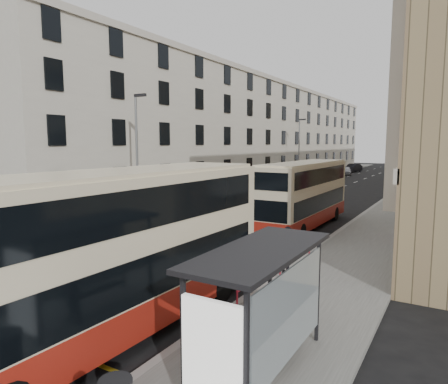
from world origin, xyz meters
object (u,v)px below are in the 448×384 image
Objects in this scene: pedestrian_far at (287,251)px; car_dark at (353,168)px; bus_shelter at (259,288)px; pedestrian_mid at (240,347)px; white_van at (314,176)px; street_lamp_far at (299,146)px; double_decker_rear at (304,194)px; street_lamp_near at (137,150)px; double_decker_front at (111,255)px; car_silver at (346,171)px; car_red at (410,171)px.

car_dark is (-10.92, 58.21, -0.33)m from pedestrian_far.
bus_shelter is 0.95× the size of car_dark.
pedestrian_mid is 46.27m from white_van.
white_van is at bearing 48.10° from street_lamp_far.
double_decker_rear is at bearing 106.28° from bus_shelter.
bus_shelter is 2.56× the size of pedestrian_mid.
pedestrian_far is at bearing -24.65° from street_lamp_near.
street_lamp_far is at bearing 105.46° from double_decker_front.
bus_shelter is at bearing -70.88° from street_lamp_far.
pedestrian_far is 59.23m from car_dark.
bus_shelter is 4.20m from double_decker_front.
street_lamp_far is at bearing -138.44° from white_van.
street_lamp_near reaches higher than double_decker_front.
car_red is at bearing 10.53° from car_silver.
pedestrian_far is (2.60, -9.18, -0.93)m from double_decker_rear.
car_silver is (-10.32, 50.75, -0.37)m from pedestrian_far.
double_decker_rear is 2.13× the size of car_red.
white_van reaches higher than car_silver.
car_dark is 0.97× the size of car_red.
bus_shelter is 6.94m from pedestrian_far.
street_lamp_near is at bearing 97.01° from car_red.
car_silver is (-8.11, 57.28, -1.51)m from double_decker_front.
pedestrian_mid is (4.36, -16.08, -1.02)m from double_decker_rear.
double_decker_front is 2.65× the size of car_silver.
double_decker_rear is 42.31m from car_silver.
double_decker_front is 4.17m from pedestrian_mid.
car_dark is at bearing -47.09° from pedestrian_far.
bus_shelter is 46.03m from white_van.
double_decker_rear is 2.20× the size of car_dark.
pedestrian_mid is at bearing -125.14° from bus_shelter.
street_lamp_near is at bearing -106.95° from car_silver.
street_lamp_near reaches higher than car_silver.
pedestrian_far is at bearing -92.43° from car_silver.
bus_shelter is 1.03× the size of car_silver.
car_silver is (0.86, 13.23, -0.02)m from white_van.
bus_shelter is 0.81× the size of white_van.
car_red is (1.19, 45.63, -1.33)m from double_decker_rear.
double_decker_rear is 29.64m from white_van.
pedestrian_far is (-1.99, 6.57, -1.07)m from bus_shelter.
car_dark is (0.26, 20.69, 0.01)m from white_van.
white_van is (-13.18, 44.08, -1.41)m from bus_shelter.
white_van is 1.12× the size of car_red.
bus_shelter is 66.07m from car_dark.
double_decker_rear is at bearing -69.25° from street_lamp_far.
pedestrian_mid is 61.79m from car_red.
street_lamp_far reaches higher than double_decker_rear.
white_van is (-12.93, 44.43, -0.25)m from pedestrian_mid.
pedestrian_far is 51.79m from car_silver.
street_lamp_far is at bearing -112.98° from car_silver.
car_silver is 7.48m from car_dark.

